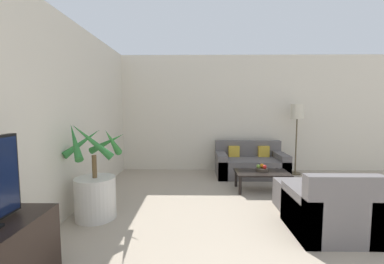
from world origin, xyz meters
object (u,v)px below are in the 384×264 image
object	(u,v)px
apple_green	(258,166)
ottoman	(296,195)
floor_lamp	(297,117)
apple_red	(265,167)
coffee_table	(262,174)
potted_palm	(95,189)
armchair	(328,212)
sofa_loveseat	(250,164)
orange_fruit	(262,166)
fruit_bowl	(262,170)

from	to	relation	value
apple_green	ottoman	bearing A→B (deg)	-68.51
floor_lamp	apple_red	xyz separation A→B (m)	(-1.00, -1.17, -0.86)
floor_lamp	apple_red	world-z (taller)	floor_lamp
coffee_table	ottoman	world-z (taller)	ottoman
potted_palm	armchair	world-z (taller)	potted_palm
potted_palm	ottoman	bearing A→B (deg)	7.59
floor_lamp	coffee_table	size ratio (longest dim) A/B	1.66
apple_red	apple_green	size ratio (longest dim) A/B	1.05
coffee_table	armchair	size ratio (longest dim) A/B	1.16
sofa_loveseat	floor_lamp	distance (m)	1.48
orange_fruit	apple_green	bearing A→B (deg)	-159.10
coffee_table	fruit_bowl	world-z (taller)	fruit_bowl
orange_fruit	armchair	world-z (taller)	armchair
apple_red	apple_green	xyz separation A→B (m)	(-0.10, 0.06, -0.00)
coffee_table	apple_green	bearing A→B (deg)	125.85
apple_red	fruit_bowl	bearing A→B (deg)	131.84
coffee_table	fruit_bowl	xyz separation A→B (m)	(0.01, 0.05, 0.07)
apple_green	floor_lamp	bearing A→B (deg)	45.26
coffee_table	apple_green	world-z (taller)	apple_green
potted_palm	fruit_bowl	distance (m)	2.83
coffee_table	apple_red	xyz separation A→B (m)	(0.05, 0.01, 0.13)
apple_green	apple_red	bearing A→B (deg)	-31.28
apple_green	armchair	world-z (taller)	armchair
potted_palm	sofa_loveseat	world-z (taller)	potted_palm
floor_lamp	orange_fruit	bearing A→B (deg)	-133.50
potted_palm	orange_fruit	world-z (taller)	potted_palm
sofa_loveseat	coffee_table	bearing A→B (deg)	-90.33
apple_red	apple_green	bearing A→B (deg)	148.72
orange_fruit	armchair	size ratio (longest dim) A/B	0.09
potted_palm	apple_green	world-z (taller)	potted_palm
coffee_table	apple_red	size ratio (longest dim) A/B	13.17
floor_lamp	ottoman	bearing A→B (deg)	-110.61
apple_red	sofa_loveseat	bearing A→B (deg)	92.50
sofa_loveseat	orange_fruit	xyz separation A→B (m)	(0.02, -0.92, 0.18)
coffee_table	armchair	xyz separation A→B (m)	(0.36, -1.60, -0.03)
armchair	orange_fruit	bearing A→B (deg)	101.15
floor_lamp	orange_fruit	world-z (taller)	floor_lamp
orange_fruit	sofa_loveseat	bearing A→B (deg)	91.07
floor_lamp	ottoman	world-z (taller)	floor_lamp
floor_lamp	armchair	xyz separation A→B (m)	(-0.69, -2.79, -1.02)
sofa_loveseat	armchair	distance (m)	2.65
apple_green	potted_palm	bearing A→B (deg)	-152.93
apple_red	armchair	xyz separation A→B (m)	(0.31, -1.61, -0.16)
sofa_loveseat	fruit_bowl	xyz separation A→B (m)	(0.01, -0.97, 0.11)
fruit_bowl	sofa_loveseat	bearing A→B (deg)	90.32
coffee_table	apple_red	distance (m)	0.14
apple_red	orange_fruit	bearing A→B (deg)	106.77
floor_lamp	apple_red	bearing A→B (deg)	-130.50
coffee_table	apple_red	bearing A→B (deg)	10.04
floor_lamp	fruit_bowl	distance (m)	1.79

